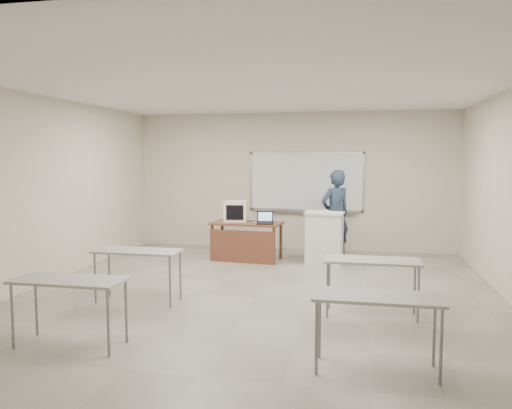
% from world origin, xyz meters
% --- Properties ---
extents(floor, '(7.00, 8.00, 0.01)m').
position_xyz_m(floor, '(0.00, 0.00, -0.01)').
color(floor, gray).
rests_on(floor, ground).
extents(whiteboard, '(2.48, 0.10, 1.31)m').
position_xyz_m(whiteboard, '(0.30, 3.97, 1.48)').
color(whiteboard, white).
rests_on(whiteboard, floor).
extents(student_desks, '(4.40, 2.20, 0.73)m').
position_xyz_m(student_desks, '(-0.00, -1.35, 0.67)').
color(student_desks, '#9F9F9A').
rests_on(student_desks, floor).
extents(instructor_desk, '(1.37, 0.68, 0.75)m').
position_xyz_m(instructor_desk, '(-0.73, 2.49, 0.53)').
color(instructor_desk, brown).
rests_on(instructor_desk, floor).
extents(podium, '(0.71, 0.52, 0.99)m').
position_xyz_m(podium, '(0.80, 2.54, 0.50)').
color(podium, white).
rests_on(podium, floor).
extents(crt_monitor, '(0.45, 0.49, 0.42)m').
position_xyz_m(crt_monitor, '(-0.98, 2.73, 0.95)').
color(crt_monitor, '#EFE3CB').
rests_on(crt_monitor, instructor_desk).
extents(laptop, '(0.31, 0.29, 0.23)m').
position_xyz_m(laptop, '(-0.33, 2.47, 0.81)').
color(laptop, black).
rests_on(laptop, instructor_desk).
extents(mouse, '(0.11, 0.08, 0.04)m').
position_xyz_m(mouse, '(-0.53, 2.40, 0.77)').
color(mouse, '#A3A4AA').
rests_on(mouse, instructor_desk).
extents(keyboard, '(0.47, 0.23, 0.02)m').
position_xyz_m(keyboard, '(0.65, 2.62, 1.00)').
color(keyboard, '#EFE3CB').
rests_on(keyboard, podium).
extents(presenter, '(0.77, 0.73, 1.78)m').
position_xyz_m(presenter, '(0.97, 3.16, 0.89)').
color(presenter, black).
rests_on(presenter, floor).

